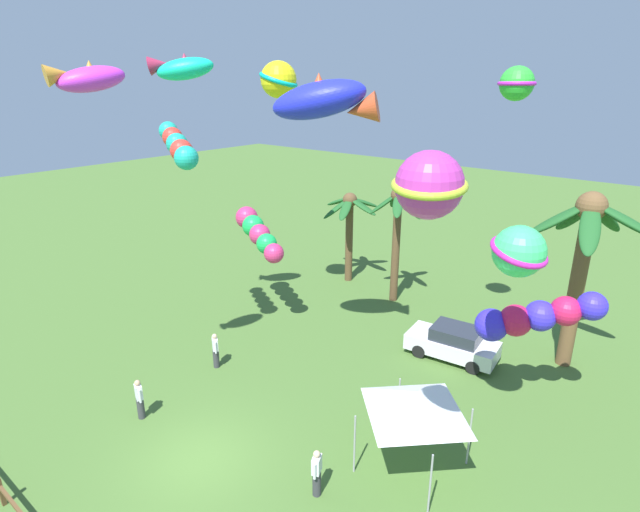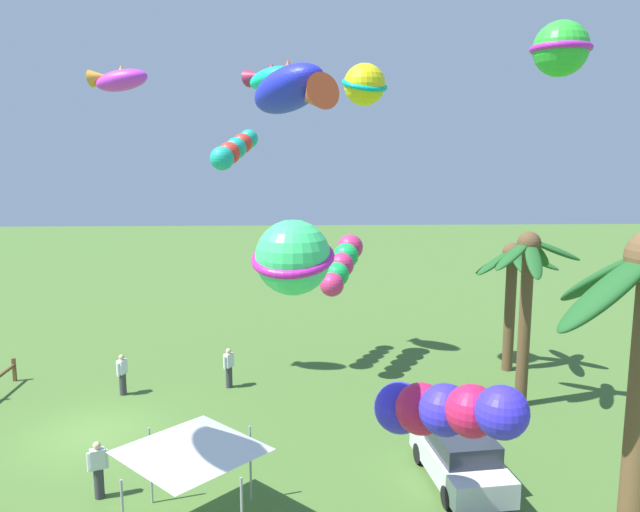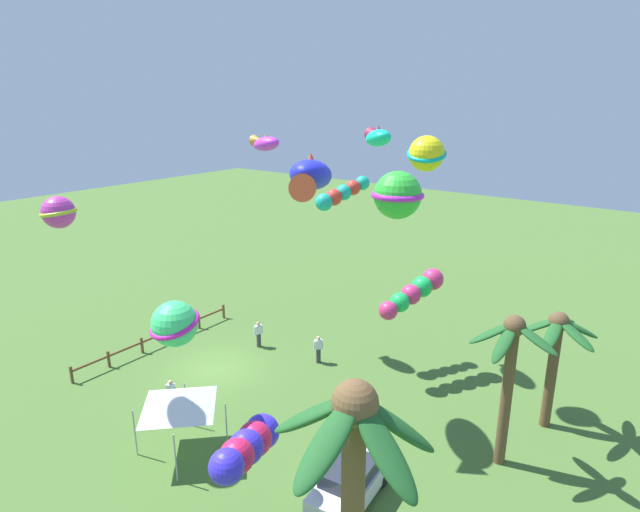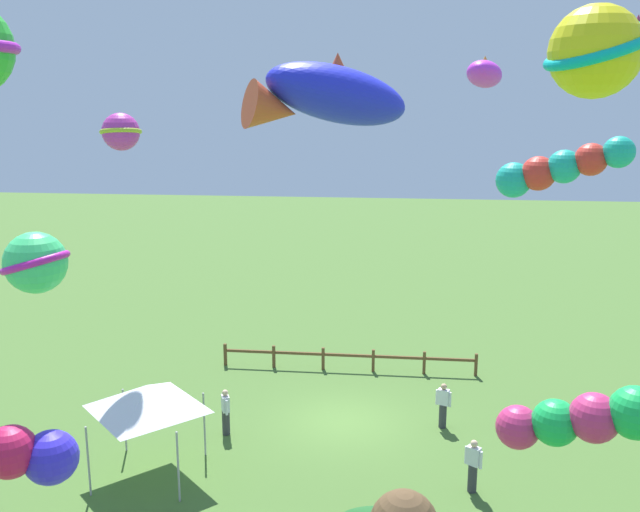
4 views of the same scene
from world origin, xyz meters
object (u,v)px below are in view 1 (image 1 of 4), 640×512
object	(u,v)px
spectator_0	(317,473)
kite_fish_8	(86,78)
palm_tree_2	(349,216)
kite_fish_0	(325,101)
palm_tree_0	(398,221)
palm_tree_1	(585,243)
kite_tube_3	(258,232)
kite_fish_6	(181,68)
spectator_2	(216,350)
kite_tube_5	(534,317)
kite_ball_9	(429,185)
kite_ball_2	(517,84)
kite_ball_7	(279,80)
parked_car_0	(453,343)
festival_tent	(415,402)
spectator_1	(140,399)
kite_ball_4	(519,251)
kite_tube_1	(178,146)

from	to	relation	value
spectator_0	kite_fish_8	world-z (taller)	kite_fish_8
palm_tree_2	kite_fish_0	bearing A→B (deg)	-58.82
palm_tree_0	palm_tree_1	bearing A→B (deg)	-5.94
kite_fish_0	kite_tube_3	world-z (taller)	kite_fish_0
kite_fish_6	palm_tree_2	bearing A→B (deg)	82.47
palm_tree_1	palm_tree_2	distance (m)	13.21
spectator_2	kite_tube_5	size ratio (longest dim) A/B	0.40
kite_ball_9	kite_ball_2	bearing A→B (deg)	103.84
palm_tree_1	kite_ball_7	bearing A→B (deg)	-159.82
palm_tree_0	kite_fish_6	size ratio (longest dim) A/B	2.44
kite_fish_8	kite_ball_9	world-z (taller)	kite_fish_8
parked_car_0	festival_tent	bearing A→B (deg)	-74.23
spectator_1	festival_tent	xyz separation A→B (m)	(8.86, 4.11, 1.65)
festival_tent	palm_tree_2	bearing A→B (deg)	133.87
kite_tube_5	kite_ball_7	size ratio (longest dim) A/B	1.73
parked_car_0	spectator_0	size ratio (longest dim) A/B	2.56
palm_tree_0	kite_ball_4	world-z (taller)	kite_ball_4
parked_car_0	kite_ball_4	distance (m)	8.59
kite_tube_5	kite_fish_6	distance (m)	16.79
spectator_2	kite_fish_8	distance (m)	11.58
parked_car_0	spectator_1	bearing A→B (deg)	-121.59
spectator_0	kite_fish_8	xyz separation A→B (m)	(-8.08, -1.15, 10.95)
spectator_1	festival_tent	world-z (taller)	festival_tent
spectator_0	kite_fish_6	bearing A→B (deg)	158.55
parked_car_0	kite_ball_9	xyz separation A→B (m)	(3.86, -10.84, 9.22)
palm_tree_1	kite_ball_2	size ratio (longest dim) A/B	3.89
spectator_0	kite_ball_2	bearing A→B (deg)	88.26
parked_car_0	kite_ball_4	size ratio (longest dim) A/B	2.01
palm_tree_1	kite_ball_4	world-z (taller)	kite_ball_4
kite_ball_2	kite_fish_6	bearing A→B (deg)	-146.27
kite_fish_8	kite_tube_3	bearing A→B (deg)	101.85
kite_tube_3	kite_tube_5	xyz separation A→B (m)	(13.00, 1.09, -0.90)
palm_tree_1	spectator_2	size ratio (longest dim) A/B	4.80
palm_tree_1	spectator_0	world-z (taller)	palm_tree_1
spectator_0	kite_fish_8	distance (m)	13.66
kite_fish_6	palm_tree_0	bearing A→B (deg)	61.28
kite_ball_2	parked_car_0	bearing A→B (deg)	-112.03
palm_tree_1	kite_fish_0	world-z (taller)	kite_fish_0
kite_tube_5	kite_fish_0	bearing A→B (deg)	-156.34
spectator_0	kite_tube_3	bearing A→B (deg)	143.72
palm_tree_1	parked_car_0	size ratio (longest dim) A/B	1.88
palm_tree_1	spectator_1	world-z (taller)	palm_tree_1
kite_ball_7	kite_fish_8	world-z (taller)	kite_ball_7
parked_car_0	spectator_1	distance (m)	13.11
palm_tree_0	kite_fish_8	size ratio (longest dim) A/B	2.58
palm_tree_0	kite_tube_1	xyz separation A→B (m)	(-3.83, -10.63, 4.64)
festival_tent	kite_fish_0	distance (m)	10.49
spectator_0	kite_tube_5	size ratio (longest dim) A/B	0.40
parked_car_0	spectator_0	xyz separation A→B (m)	(0.39, -9.82, 0.06)
festival_tent	kite_ball_4	xyz separation A→B (m)	(1.66, 2.47, 4.56)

